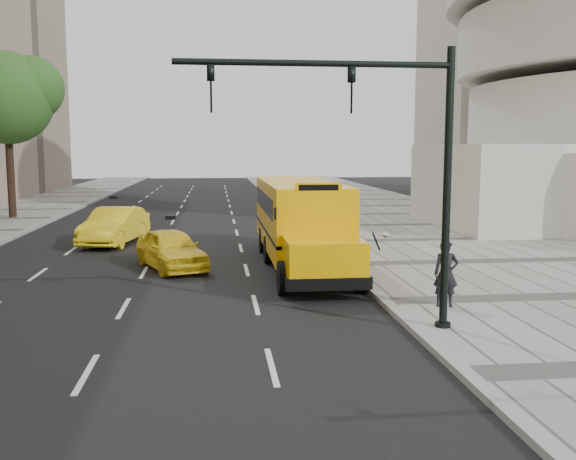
{
  "coord_description": "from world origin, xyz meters",
  "views": [
    {
      "loc": [
        1.46,
        -21.95,
        4.21
      ],
      "look_at": [
        3.5,
        -4.0,
        1.9
      ],
      "focal_mm": 40.0,
      "sensor_mm": 36.0,
      "label": 1
    }
  ],
  "objects": [
    {
      "name": "ground",
      "position": [
        0.0,
        0.0,
        0.0
      ],
      "size": [
        140.0,
        140.0,
        0.0
      ],
      "primitive_type": "plane",
      "color": "black",
      "rests_on": "ground"
    },
    {
      "name": "sidewalk_museum",
      "position": [
        12.0,
        0.0,
        0.07
      ],
      "size": [
        12.0,
        140.0,
        0.15
      ],
      "primitive_type": "cube",
      "color": "gray",
      "rests_on": "ground"
    },
    {
      "name": "curb_museum",
      "position": [
        6.0,
        0.0,
        0.07
      ],
      "size": [
        0.3,
        140.0,
        0.15
      ],
      "primitive_type": "cube",
      "color": "gray",
      "rests_on": "ground"
    },
    {
      "name": "tree_c",
      "position": [
        -10.4,
        17.44,
        7.14
      ],
      "size": [
        6.02,
        5.35,
        9.78
      ],
      "color": "black",
      "rests_on": "ground"
    },
    {
      "name": "school_bus",
      "position": [
        4.5,
        0.98,
        1.76
      ],
      "size": [
        2.96,
        11.56,
        3.19
      ],
      "color": "#F5AB00",
      "rests_on": "ground"
    },
    {
      "name": "taxi_near",
      "position": [
        -0.11,
        0.53,
        0.7
      ],
      "size": [
        3.07,
        4.45,
        1.41
      ],
      "primitive_type": "imported",
      "rotation": [
        0.0,
        0.0,
        0.38
      ],
      "color": "yellow",
      "rests_on": "ground"
    },
    {
      "name": "taxi_far",
      "position": [
        -2.98,
        6.76,
        0.8
      ],
      "size": [
        2.65,
        5.11,
        1.6
      ],
      "primitive_type": "imported",
      "rotation": [
        0.0,
        0.0,
        -0.2
      ],
      "color": "yellow",
      "rests_on": "ground"
    },
    {
      "name": "pedestrian",
      "position": [
        7.33,
        -6.32,
        1.01
      ],
      "size": [
        0.7,
        0.53,
        1.73
      ],
      "primitive_type": "imported",
      "rotation": [
        0.0,
        0.0,
        -0.2
      ],
      "color": "black",
      "rests_on": "sidewalk_museum"
    },
    {
      "name": "traffic_signal",
      "position": [
        5.19,
        -8.16,
        4.09
      ],
      "size": [
        6.18,
        0.36,
        6.4
      ],
      "color": "black",
      "rests_on": "ground"
    }
  ]
}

